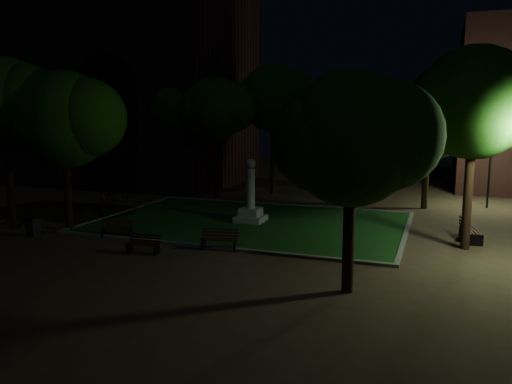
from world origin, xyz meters
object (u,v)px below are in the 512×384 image
at_px(bench_west_near, 117,229).
at_px(bench_near_right, 220,240).
at_px(bench_near_left, 143,244).
at_px(bench_right_side, 469,231).
at_px(bench_far_side, 356,197).
at_px(bicycle, 115,193).
at_px(bench_left_side, 106,205).
at_px(monument, 251,205).
at_px(trash_bin, 33,227).

bearing_deg(bench_west_near, bench_near_right, -19.48).
bearing_deg(bench_near_left, bench_right_side, 22.19).
bearing_deg(bench_far_side, bicycle, 26.14).
bearing_deg(bench_near_right, bench_near_left, -160.08).
xyz_separation_m(bench_near_left, bench_left_side, (-6.91, 6.80, -0.00)).
xyz_separation_m(monument, bench_left_side, (-8.95, 0.13, -0.60)).
distance_m(bench_far_side, bicycle, 15.21).
bearing_deg(trash_bin, bicycle, 103.48).
distance_m(bench_far_side, trash_bin, 18.14).
height_order(bench_west_near, bench_far_side, bench_far_side).
bearing_deg(monument, bench_left_side, 179.20).
bearing_deg(bench_near_left, bench_far_side, 60.11).
bearing_deg(bench_left_side, bench_west_near, 43.90).
relative_size(bench_near_left, bench_left_side, 1.02).
relative_size(bench_near_left, trash_bin, 1.63).
relative_size(monument, bicycle, 1.63).
relative_size(monument, bench_west_near, 2.15).
distance_m(bench_near_left, bench_near_right, 3.06).
height_order(bench_left_side, trash_bin, trash_bin).
xyz_separation_m(bench_near_right, bicycle, (-11.06, 8.23, 0.12)).
relative_size(bench_left_side, trash_bin, 1.60).
height_order(bench_west_near, trash_bin, trash_bin).
height_order(trash_bin, bicycle, bicycle).
bearing_deg(bench_near_left, bicycle, 124.90).
relative_size(bench_near_right, bench_left_side, 1.16).
bearing_deg(bench_left_side, bench_far_side, 121.10).
relative_size(trash_bin, bicycle, 0.44).
distance_m(bench_left_side, bench_far_side, 14.90).
xyz_separation_m(bench_west_near, bench_far_side, (8.80, 12.01, 0.07)).
height_order(bench_near_right, bench_west_near, bench_near_right).
relative_size(bench_near_right, bench_west_near, 1.08).
bearing_deg(bench_west_near, bench_right_side, 1.00).
xyz_separation_m(bench_west_near, bench_left_side, (-4.31, 4.93, -0.01)).
bearing_deg(bench_near_left, monument, 67.18).
relative_size(bench_west_near, bench_right_side, 0.79).
xyz_separation_m(monument, bench_west_near, (-4.64, -4.80, -0.59)).
relative_size(bench_near_right, trash_bin, 1.85).
bearing_deg(bench_left_side, bench_right_side, 91.95).
bearing_deg(bicycle, bench_near_right, -127.15).
bearing_deg(bench_far_side, monument, 70.65).
distance_m(monument, bench_far_side, 8.34).
distance_m(bench_near_right, trash_bin, 8.92).
bearing_deg(bench_right_side, bench_near_right, 105.98).
xyz_separation_m(bench_near_right, bench_far_side, (3.59, 12.29, 0.04)).
relative_size(bench_near_left, bicycle, 0.72).
relative_size(monument, bench_left_side, 2.31).
distance_m(bench_west_near, bench_left_side, 6.55).
bearing_deg(bicycle, bench_left_side, -153.41).
relative_size(bench_near_left, bench_far_side, 0.80).
distance_m(trash_bin, bicycle, 9.38).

